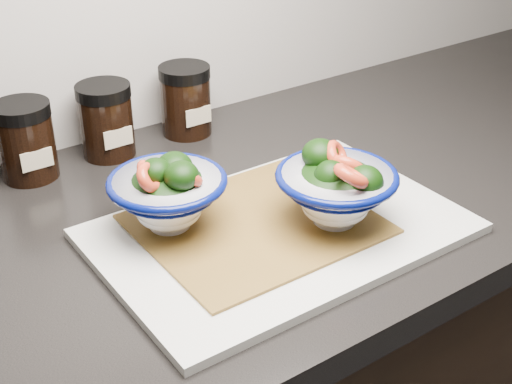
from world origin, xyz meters
TOP-DOWN VIEW (x-y plane):
  - countertop at (0.00, 1.45)m, footprint 3.50×0.60m
  - cutting_board at (0.15, 1.36)m, footprint 0.45×0.30m
  - bamboo_mat at (0.13, 1.38)m, footprint 0.28×0.24m
  - bowl_left at (0.04, 1.43)m, footprint 0.15×0.15m
  - bowl_right at (0.22, 1.32)m, footprint 0.15×0.15m
  - spice_jar_b at (-0.05, 1.69)m, footprint 0.08×0.08m
  - spice_jar_c at (0.08, 1.69)m, footprint 0.08×0.08m
  - spice_jar_d at (0.21, 1.69)m, footprint 0.08×0.08m

SIDE VIEW (x-z plane):
  - countertop at x=0.00m, z-range 0.86..0.90m
  - cutting_board at x=0.15m, z-range 0.90..0.91m
  - bamboo_mat at x=0.13m, z-range 0.91..0.92m
  - spice_jar_b at x=-0.05m, z-range 0.90..1.01m
  - spice_jar_c at x=0.08m, z-range 0.90..1.01m
  - spice_jar_d at x=0.21m, z-range 0.90..1.01m
  - bowl_left at x=0.04m, z-range 0.91..1.02m
  - bowl_right at x=0.22m, z-range 0.91..1.02m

